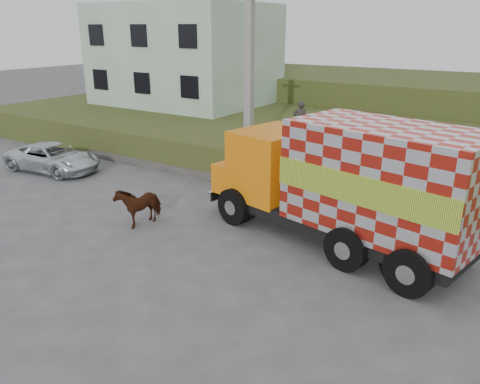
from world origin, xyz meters
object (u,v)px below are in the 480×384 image
Objects in this scene: cargo_truck at (348,183)px; pedestrian at (300,121)px; cow at (139,204)px; suv at (53,157)px; utility_pole at (249,84)px.

cargo_truck is 5.11× the size of pedestrian.
cow is 8.27m from pedestrian.
suv is at bearing 7.51° from pedestrian.
pedestrian is at bearing 81.15° from cow.
utility_pole is 4.63× the size of pedestrian.
suv is (-7.53, 2.23, -0.04)m from cow.
cargo_truck is at bearing 24.08° from cow.
cow is 0.35× the size of suv.
utility_pole is 9.63m from suv.
cow is 0.91× the size of pedestrian.
cow is 7.85m from suv.
cargo_truck reaches higher than suv.
utility_pole reaches higher than cow.
utility_pole is 3.20m from pedestrian.
cow is (-6.27, -2.17, -1.28)m from cargo_truck.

